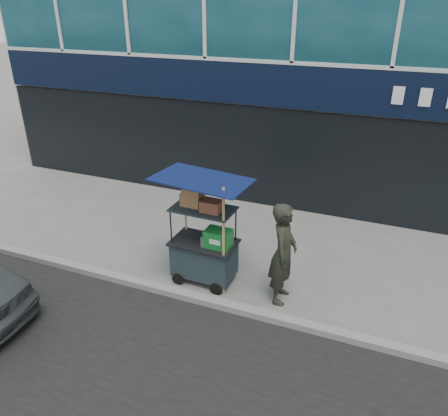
% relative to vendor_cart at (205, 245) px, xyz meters
% --- Properties ---
extents(ground, '(80.00, 80.00, 0.00)m').
position_rel_vendor_cart_xyz_m(ground, '(0.53, -0.43, -0.72)').
color(ground, '#62625E').
rests_on(ground, ground).
extents(curb, '(80.00, 0.18, 0.12)m').
position_rel_vendor_cart_xyz_m(curb, '(0.53, -0.63, -0.66)').
color(curb, gray).
rests_on(curb, ground).
extents(vendor_cart, '(1.54, 1.11, 2.05)m').
position_rel_vendor_cart_xyz_m(vendor_cart, '(0.00, 0.00, 0.00)').
color(vendor_cart, black).
rests_on(vendor_cart, ground).
extents(vendor_man, '(0.47, 0.68, 1.79)m').
position_rel_vendor_cart_xyz_m(vendor_man, '(1.42, -0.03, 0.17)').
color(vendor_man, black).
rests_on(vendor_man, ground).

